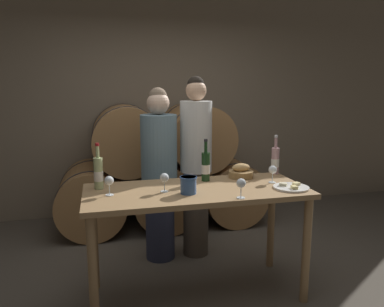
{
  "coord_description": "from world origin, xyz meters",
  "views": [
    {
      "loc": [
        -0.71,
        -2.69,
        1.68
      ],
      "look_at": [
        0.0,
        0.15,
        1.13
      ],
      "focal_mm": 35.0,
      "sensor_mm": 36.0,
      "label": 1
    }
  ],
  "objects": [
    {
      "name": "wine_bottle_rose",
      "position": [
        0.81,
        0.31,
        1.01
      ],
      "size": [
        0.07,
        0.07,
        0.35
      ],
      "color": "#BC8E93",
      "rests_on": "tasting_table"
    },
    {
      "name": "person_left",
      "position": [
        -0.17,
        0.72,
        0.84
      ],
      "size": [
        0.34,
        0.34,
        1.65
      ],
      "color": "#2D334C",
      "rests_on": "ground_plane"
    },
    {
      "name": "ground_plane",
      "position": [
        0.0,
        0.0,
        0.0
      ],
      "size": [
        10.0,
        10.0,
        0.0
      ],
      "primitive_type": "plane",
      "color": "#564F44"
    },
    {
      "name": "cheese_plate",
      "position": [
        0.71,
        -0.16,
        0.89
      ],
      "size": [
        0.27,
        0.27,
        0.04
      ],
      "color": "white",
      "rests_on": "tasting_table"
    },
    {
      "name": "wine_bottle_red",
      "position": [
        0.13,
        0.22,
        1.01
      ],
      "size": [
        0.07,
        0.07,
        0.35
      ],
      "color": "#193819",
      "rests_on": "tasting_table"
    },
    {
      "name": "wine_glass_far_left",
      "position": [
        -0.66,
        -0.01,
        0.99
      ],
      "size": [
        0.07,
        0.07,
        0.14
      ],
      "color": "white",
      "rests_on": "tasting_table"
    },
    {
      "name": "wine_bottle_white",
      "position": [
        -0.73,
        0.18,
        1.01
      ],
      "size": [
        0.07,
        0.07,
        0.36
      ],
      "color": "#ADBC7F",
      "rests_on": "tasting_table"
    },
    {
      "name": "bread_basket",
      "position": [
        0.46,
        0.25,
        0.93
      ],
      "size": [
        0.21,
        0.21,
        0.12
      ],
      "color": "olive",
      "rests_on": "tasting_table"
    },
    {
      "name": "person_right",
      "position": [
        0.18,
        0.72,
        0.91
      ],
      "size": [
        0.3,
        0.3,
        1.75
      ],
      "color": "#4C4238",
      "rests_on": "ground_plane"
    },
    {
      "name": "tasting_table",
      "position": [
        0.0,
        0.0,
        0.77
      ],
      "size": [
        1.7,
        0.73,
        0.88
      ],
      "color": "#99754C",
      "rests_on": "ground_plane"
    },
    {
      "name": "wine_glass_left",
      "position": [
        -0.25,
        -0.02,
        0.99
      ],
      "size": [
        0.07,
        0.07,
        0.14
      ],
      "color": "white",
      "rests_on": "tasting_table"
    },
    {
      "name": "wine_glass_center",
      "position": [
        0.24,
        -0.31,
        0.99
      ],
      "size": [
        0.07,
        0.07,
        0.14
      ],
      "color": "white",
      "rests_on": "tasting_table"
    },
    {
      "name": "stone_wall_back",
      "position": [
        0.0,
        2.22,
        1.6
      ],
      "size": [
        10.0,
        0.12,
        3.2
      ],
      "color": "gray",
      "rests_on": "ground_plane"
    },
    {
      "name": "barrel_stack",
      "position": [
        -0.0,
        1.64,
        0.65
      ],
      "size": [
        2.43,
        0.92,
        1.46
      ],
      "color": "#9E7042",
      "rests_on": "ground_plane"
    },
    {
      "name": "blue_crock",
      "position": [
        -0.09,
        -0.11,
        0.95
      ],
      "size": [
        0.13,
        0.13,
        0.13
      ],
      "color": "#335693",
      "rests_on": "tasting_table"
    },
    {
      "name": "wine_glass_right",
      "position": [
        0.65,
        0.03,
        0.99
      ],
      "size": [
        0.07,
        0.07,
        0.14
      ],
      "color": "white",
      "rests_on": "tasting_table"
    }
  ]
}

